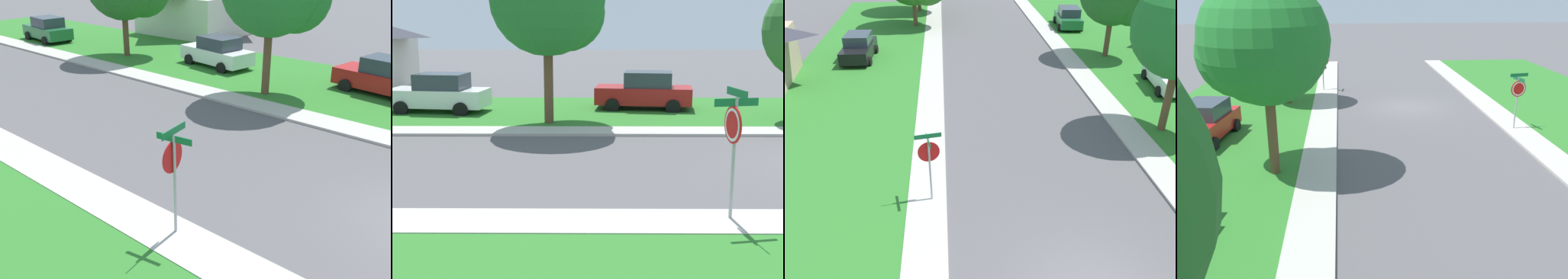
# 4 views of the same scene
# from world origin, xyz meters

# --- Properties ---
(sidewalk_east) EXTENTS (1.40, 56.00, 0.10)m
(sidewalk_east) POSITION_xyz_m (4.70, 12.00, 0.05)
(sidewalk_east) COLOR #B7B2A8
(sidewalk_east) RESTS_ON ground
(lawn_east) EXTENTS (8.00, 56.00, 0.08)m
(lawn_east) POSITION_xyz_m (9.40, 12.00, 0.04)
(lawn_east) COLOR #2D7528
(lawn_east) RESTS_ON ground
(sidewalk_west) EXTENTS (1.40, 56.00, 0.10)m
(sidewalk_west) POSITION_xyz_m (-4.70, 12.00, 0.05)
(sidewalk_west) COLOR #B7B2A8
(sidewalk_west) RESTS_ON ground
(stop_sign_far_corner) EXTENTS (0.91, 0.91, 2.77)m
(stop_sign_far_corner) POSITION_xyz_m (-4.53, 4.64, 1.89)
(stop_sign_far_corner) COLOR #9E9EA3
(stop_sign_far_corner) RESTS_ON ground
(car_white_behind_trees) EXTENTS (2.45, 4.50, 1.76)m
(car_white_behind_trees) POSITION_xyz_m (8.95, 14.18, 0.87)
(car_white_behind_trees) COLOR white
(car_white_behind_trees) RESTS_ON ground
(car_green_near_corner) EXTENTS (2.35, 4.46, 1.76)m
(car_green_near_corner) POSITION_xyz_m (6.80, 28.12, 0.87)
(car_green_near_corner) COLOR #1E6033
(car_green_near_corner) RESTS_ON ground
(car_red_kerbside_mid) EXTENTS (2.45, 4.50, 1.76)m
(car_red_kerbside_mid) POSITION_xyz_m (9.84, 5.08, 0.87)
(car_red_kerbside_mid) COLOR red
(car_red_kerbside_mid) RESTS_ON ground
(house_right_setback) EXTENTS (9.31, 8.17, 4.60)m
(house_right_setback) POSITION_xyz_m (17.38, 22.34, 2.38)
(house_right_setback) COLOR silver
(house_right_setback) RESTS_ON ground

